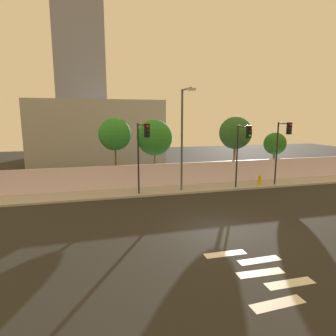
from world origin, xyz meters
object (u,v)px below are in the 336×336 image
(traffic_light_center, at_px, (243,143))
(roadside_tree_rightmost, at_px, (275,144))
(traffic_light_left, at_px, (143,144))
(street_lamp_curbside, at_px, (183,133))
(roadside_tree_midleft, at_px, (155,138))
(roadside_tree_leftmost, at_px, (115,134))
(fire_hydrant, at_px, (260,180))
(traffic_light_right, at_px, (283,140))
(roadside_tree_midright, at_px, (235,133))

(traffic_light_center, xyz_separation_m, roadside_tree_rightmost, (5.68, 4.12, -0.55))
(traffic_light_left, relative_size, street_lamp_curbside, 0.68)
(roadside_tree_midleft, bearing_deg, roadside_tree_leftmost, 180.00)
(traffic_light_center, bearing_deg, roadside_tree_leftmost, 155.89)
(fire_hydrant, height_order, roadside_tree_rightmost, roadside_tree_rightmost)
(fire_hydrant, distance_m, roadside_tree_leftmost, 12.31)
(traffic_light_left, distance_m, traffic_light_center, 7.69)
(roadside_tree_midleft, bearing_deg, fire_hydrant, -23.39)
(traffic_light_right, bearing_deg, street_lamp_curbside, 175.02)
(fire_hydrant, bearing_deg, traffic_light_left, -175.55)
(traffic_light_center, distance_m, roadside_tree_midleft, 7.24)
(traffic_light_center, relative_size, roadside_tree_midright, 0.86)
(traffic_light_left, distance_m, street_lamp_curbside, 3.29)
(traffic_light_center, bearing_deg, traffic_light_right, -0.46)
(roadside_tree_rightmost, bearing_deg, roadside_tree_midright, 180.00)
(roadside_tree_midleft, distance_m, roadside_tree_midright, 7.46)
(traffic_light_left, height_order, roadside_tree_midleft, roadside_tree_midleft)
(traffic_light_center, xyz_separation_m, traffic_light_right, (3.44, -0.03, 0.15))
(traffic_light_left, bearing_deg, fire_hydrant, 4.45)
(street_lamp_curbside, height_order, roadside_tree_midleft, street_lamp_curbside)
(traffic_light_right, xyz_separation_m, fire_hydrant, (-1.42, 0.70, -3.26))
(traffic_light_left, bearing_deg, traffic_light_right, 0.27)
(traffic_light_center, bearing_deg, roadside_tree_midleft, 145.28)
(traffic_light_left, height_order, roadside_tree_leftmost, roadside_tree_leftmost)
(street_lamp_curbside, xyz_separation_m, roadside_tree_rightmost, (10.23, 3.45, -1.36))
(fire_hydrant, distance_m, roadside_tree_midright, 5.02)
(roadside_tree_leftmost, bearing_deg, traffic_light_left, -70.08)
(traffic_light_left, height_order, street_lamp_curbside, street_lamp_curbside)
(roadside_tree_leftmost, distance_m, roadside_tree_rightmost, 14.93)
(fire_hydrant, bearing_deg, roadside_tree_rightmost, 43.30)
(traffic_light_left, xyz_separation_m, traffic_light_right, (11.13, 0.05, 0.01))
(fire_hydrant, xyz_separation_m, roadside_tree_leftmost, (-11.23, 3.45, 3.68))
(roadside_tree_rightmost, bearing_deg, roadside_tree_midleft, 180.00)
(traffic_light_left, xyz_separation_m, traffic_light_center, (7.69, 0.08, -0.13))
(traffic_light_center, relative_size, traffic_light_right, 0.96)
(roadside_tree_midleft, bearing_deg, roadside_tree_rightmost, -0.00)
(traffic_light_left, height_order, roadside_tree_rightmost, traffic_light_left)
(traffic_light_center, xyz_separation_m, fire_hydrant, (2.02, 0.67, -3.11))
(traffic_light_right, distance_m, fire_hydrant, 3.62)
(traffic_light_left, height_order, roadside_tree_midright, roadside_tree_midright)
(traffic_light_right, bearing_deg, roadside_tree_midleft, 156.16)
(traffic_light_right, relative_size, roadside_tree_midleft, 0.94)
(roadside_tree_midright, distance_m, roadside_tree_rightmost, 4.30)
(traffic_light_right, relative_size, street_lamp_curbside, 0.68)
(traffic_light_center, xyz_separation_m, roadside_tree_midleft, (-5.95, 4.12, 0.23))
(traffic_light_left, distance_m, roadside_tree_midleft, 4.55)
(traffic_light_left, relative_size, roadside_tree_leftmost, 0.90)
(traffic_light_left, xyz_separation_m, roadside_tree_rightmost, (13.37, 4.20, -0.69))
(traffic_light_left, relative_size, fire_hydrant, 5.91)
(roadside_tree_midright, bearing_deg, fire_hydrant, -81.59)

